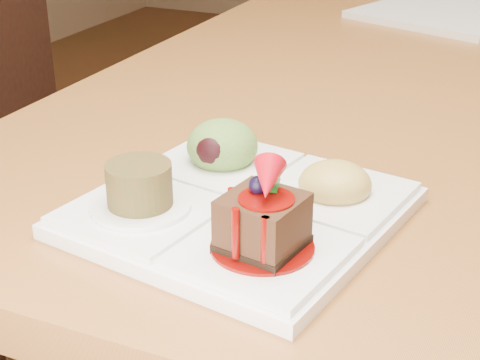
% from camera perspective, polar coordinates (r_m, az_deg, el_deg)
% --- Properties ---
extents(chair_left, '(0.49, 0.49, 0.92)m').
position_cam_1_polar(chair_left, '(1.46, -14.48, 3.90)').
color(chair_left, black).
rests_on(chair_left, ground).
extents(sampler_plate, '(0.27, 0.27, 0.09)m').
position_cam_1_polar(sampler_plate, '(0.59, 0.04, -1.30)').
color(sampler_plate, white).
rests_on(sampler_plate, dining_table).
extents(second_plate, '(0.32, 0.32, 0.01)m').
position_cam_1_polar(second_plate, '(1.33, 15.64, 12.33)').
color(second_plate, white).
rests_on(second_plate, dining_table).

